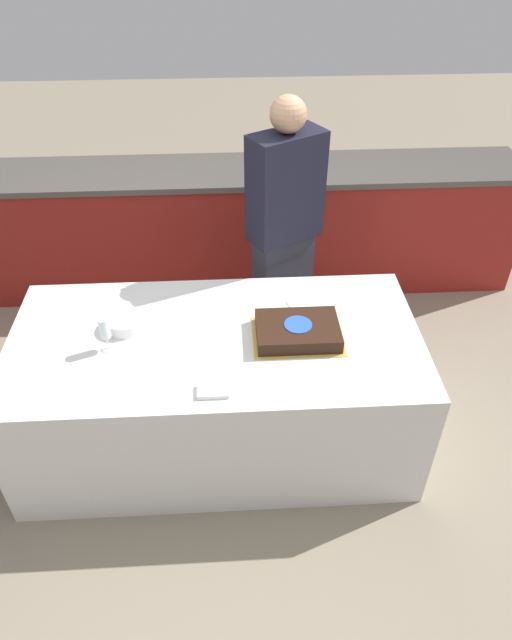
# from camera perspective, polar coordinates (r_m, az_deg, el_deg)

# --- Properties ---
(ground_plane) EXTENTS (14.00, 14.00, 0.00)m
(ground_plane) POSITION_cam_1_polar(r_m,az_deg,el_deg) (3.35, -3.55, -11.38)
(ground_plane) COLOR gray
(back_counter) EXTENTS (4.40, 0.58, 0.92)m
(back_counter) POSITION_cam_1_polar(r_m,az_deg,el_deg) (4.28, -3.99, 9.17)
(back_counter) COLOR maroon
(back_counter) RESTS_ON ground_plane
(dining_table) EXTENTS (2.05, 1.00, 0.74)m
(dining_table) POSITION_cam_1_polar(r_m,az_deg,el_deg) (3.08, -3.82, -6.97)
(dining_table) COLOR silver
(dining_table) RESTS_ON ground_plane
(cake) EXTENTS (0.45, 0.33, 0.08)m
(cake) POSITION_cam_1_polar(r_m,az_deg,el_deg) (2.81, 4.19, -1.09)
(cake) COLOR gold
(cake) RESTS_ON dining_table
(plate_stack) EXTENTS (0.19, 0.19, 0.06)m
(plate_stack) POSITION_cam_1_polar(r_m,az_deg,el_deg) (2.93, -12.96, -0.25)
(plate_stack) COLOR white
(plate_stack) RESTS_ON dining_table
(wine_glass) EXTENTS (0.07, 0.07, 0.18)m
(wine_glass) POSITION_cam_1_polar(r_m,az_deg,el_deg) (2.77, -14.89, -0.92)
(wine_glass) COLOR white
(wine_glass) RESTS_ON dining_table
(side_plate_near_cake) EXTENTS (0.17, 0.17, 0.00)m
(side_plate_near_cake) POSITION_cam_1_polar(r_m,az_deg,el_deg) (3.06, 4.66, 1.90)
(side_plate_near_cake) COLOR white
(side_plate_near_cake) RESTS_ON dining_table
(utensil_pile) EXTENTS (0.14, 0.09, 0.02)m
(utensil_pile) POSITION_cam_1_polar(r_m,az_deg,el_deg) (2.54, -4.31, -7.09)
(utensil_pile) COLOR white
(utensil_pile) RESTS_ON dining_table
(person_cutting_cake) EXTENTS (0.45, 0.38, 1.68)m
(person_cutting_cake) POSITION_cam_1_polar(r_m,az_deg,el_deg) (3.36, 2.81, 8.20)
(person_cutting_cake) COLOR #282833
(person_cutting_cake) RESTS_ON ground_plane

